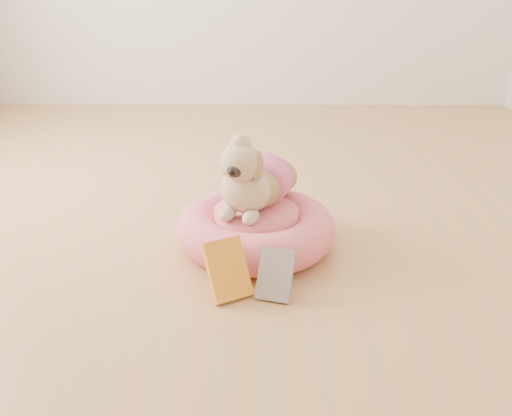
{
  "coord_description": "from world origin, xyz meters",
  "views": [
    {
      "loc": [
        0.18,
        -2.02,
        1.01
      ],
      "look_at": [
        0.16,
        -0.12,
        0.18
      ],
      "focal_mm": 40.0,
      "sensor_mm": 36.0,
      "label": 1
    }
  ],
  "objects_px": {
    "book_yellow": "(227,269)",
    "pet_bed": "(256,229)",
    "dog": "(254,166)",
    "book_white": "(275,274)"
  },
  "relations": [
    {
      "from": "dog",
      "to": "book_white",
      "type": "distance_m",
      "value": 0.45
    },
    {
      "from": "pet_bed",
      "to": "book_yellow",
      "type": "distance_m",
      "value": 0.36
    },
    {
      "from": "pet_bed",
      "to": "book_yellow",
      "type": "relative_size",
      "value": 3.01
    },
    {
      "from": "book_yellow",
      "to": "book_white",
      "type": "relative_size",
      "value": 1.15
    },
    {
      "from": "dog",
      "to": "book_yellow",
      "type": "height_order",
      "value": "dog"
    },
    {
      "from": "pet_bed",
      "to": "dog",
      "type": "xyz_separation_m",
      "value": [
        -0.01,
        0.03,
        0.24
      ]
    },
    {
      "from": "book_yellow",
      "to": "pet_bed",
      "type": "bearing_deg",
      "value": 46.02
    },
    {
      "from": "book_yellow",
      "to": "dog",
      "type": "bearing_deg",
      "value": 48.46
    },
    {
      "from": "pet_bed",
      "to": "book_yellow",
      "type": "height_order",
      "value": "book_yellow"
    },
    {
      "from": "dog",
      "to": "book_yellow",
      "type": "distance_m",
      "value": 0.44
    }
  ]
}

